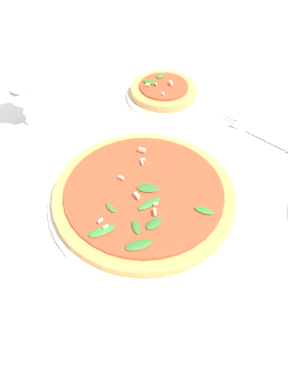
% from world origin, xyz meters
% --- Properties ---
extents(ground_plane, '(6.00, 6.00, 0.00)m').
position_xyz_m(ground_plane, '(0.00, 0.00, 0.00)').
color(ground_plane, white).
extents(pizza_arugula_main, '(0.36, 0.36, 0.05)m').
position_xyz_m(pizza_arugula_main, '(0.03, 0.01, 0.02)').
color(pizza_arugula_main, silver).
rests_on(pizza_arugula_main, ground_plane).
extents(pizza_personal_side, '(0.18, 0.18, 0.05)m').
position_xyz_m(pizza_personal_side, '(0.30, -0.22, 0.02)').
color(pizza_personal_side, silver).
rests_on(pizza_personal_side, ground_plane).
extents(wine_glass, '(0.08, 0.08, 0.14)m').
position_xyz_m(wine_glass, '(0.37, 0.10, 0.09)').
color(wine_glass, white).
rests_on(wine_glass, ground_plane).
extents(napkin, '(0.15, 0.12, 0.01)m').
position_xyz_m(napkin, '(0.05, -0.31, 0.00)').
color(napkin, white).
rests_on(napkin, ground_plane).
extents(fork, '(0.19, 0.07, 0.00)m').
position_xyz_m(fork, '(0.06, -0.31, 0.01)').
color(fork, silver).
rests_on(fork, ground_plane).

